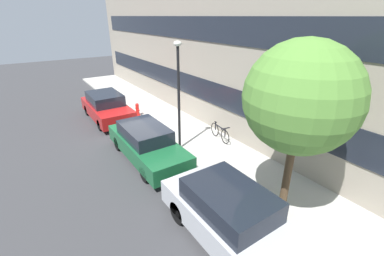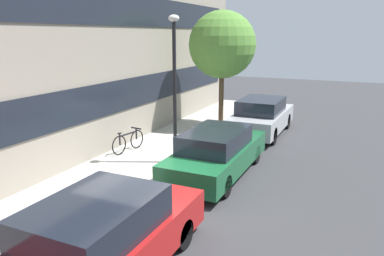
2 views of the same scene
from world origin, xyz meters
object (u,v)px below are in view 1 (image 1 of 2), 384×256
at_px(fire_hydrant, 137,109).
at_px(bicycle, 220,132).
at_px(street_tree, 301,98).
at_px(lamp_post, 179,86).
at_px(parked_car_green, 147,143).
at_px(parked_car_red, 107,107).
at_px(parked_car_silver, 232,217).

xyz_separation_m(fire_hydrant, bicycle, (5.10, 1.91, 0.01)).
distance_m(street_tree, lamp_post, 5.15).
relative_size(parked_car_green, lamp_post, 1.03).
relative_size(parked_car_green, fire_hydrant, 6.21).
bearing_deg(street_tree, parked_car_green, -160.77).
bearing_deg(fire_hydrant, bicycle, 20.49).
relative_size(bicycle, lamp_post, 0.35).
height_order(parked_car_red, parked_car_green, parked_car_red).
bearing_deg(parked_car_silver, fire_hydrant, 171.08).
xyz_separation_m(bicycle, street_tree, (4.75, -1.60, 3.10)).
distance_m(parked_car_silver, fire_hydrant, 9.82).
bearing_deg(parked_car_green, street_tree, 19.23).
bearing_deg(fire_hydrant, parked_car_green, -18.34).
height_order(parked_car_silver, street_tree, street_tree).
bearing_deg(fire_hydrant, parked_car_silver, -8.92).
distance_m(parked_car_green, bicycle, 3.47).
distance_m(parked_car_red, parked_car_green, 5.32).
distance_m(fire_hydrant, street_tree, 10.34).
xyz_separation_m(parked_car_silver, bicycle, (-4.60, 3.43, -0.25)).
distance_m(parked_car_red, parked_car_silver, 10.42).
xyz_separation_m(parked_car_green, bicycle, (0.51, 3.43, -0.19)).
relative_size(parked_car_red, lamp_post, 0.98).
height_order(fire_hydrant, bicycle, bicycle).
bearing_deg(lamp_post, parked_car_silver, -16.47).
bearing_deg(parked_car_silver, lamp_post, 163.53).
height_order(bicycle, street_tree, street_tree).
height_order(parked_car_silver, fire_hydrant, parked_car_silver).
distance_m(parked_car_red, street_tree, 11.11).
bearing_deg(bicycle, lamp_post, -91.53).
bearing_deg(lamp_post, parked_car_red, -165.15).
distance_m(fire_hydrant, lamp_post, 5.34).
xyz_separation_m(fire_hydrant, lamp_post, (4.78, -0.07, 2.39)).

